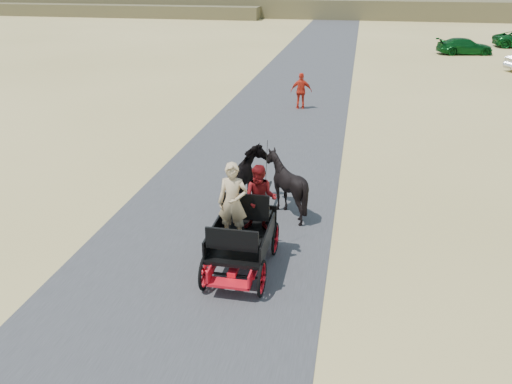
% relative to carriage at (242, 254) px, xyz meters
% --- Properties ---
extents(ground, '(140.00, 140.00, 0.00)m').
position_rel_carriage_xyz_m(ground, '(-1.08, 0.63, -0.36)').
color(ground, tan).
extents(road, '(6.00, 140.00, 0.01)m').
position_rel_carriage_xyz_m(road, '(-1.08, 0.63, -0.35)').
color(road, '#38383A').
rests_on(road, ground).
extents(ridge_far, '(140.00, 6.00, 2.40)m').
position_rel_carriage_xyz_m(ridge_far, '(-1.08, 62.63, 0.84)').
color(ridge_far, brown).
rests_on(ridge_far, ground).
extents(ridge_near, '(40.00, 4.00, 1.60)m').
position_rel_carriage_xyz_m(ridge_near, '(-31.08, 58.63, 0.44)').
color(ridge_near, brown).
rests_on(ridge_near, ground).
extents(carriage, '(1.30, 2.40, 0.72)m').
position_rel_carriage_xyz_m(carriage, '(0.00, 0.00, 0.00)').
color(carriage, black).
rests_on(carriage, ground).
extents(horse_left, '(0.91, 2.01, 1.70)m').
position_rel_carriage_xyz_m(horse_left, '(-0.55, 3.00, 0.49)').
color(horse_left, black).
rests_on(horse_left, ground).
extents(horse_right, '(1.37, 1.54, 1.70)m').
position_rel_carriage_xyz_m(horse_right, '(0.55, 3.00, 0.49)').
color(horse_right, black).
rests_on(horse_right, ground).
extents(driver_man, '(0.66, 0.43, 1.80)m').
position_rel_carriage_xyz_m(driver_man, '(-0.20, 0.05, 1.26)').
color(driver_man, tan).
rests_on(driver_man, carriage).
extents(passenger_woman, '(0.77, 0.60, 1.58)m').
position_rel_carriage_xyz_m(passenger_woman, '(0.30, 0.60, 1.15)').
color(passenger_woman, '#660C0F').
rests_on(passenger_woman, carriage).
extents(pedestrian, '(1.06, 0.55, 1.73)m').
position_rel_carriage_xyz_m(pedestrian, '(-0.36, 14.32, 0.50)').
color(pedestrian, red).
rests_on(pedestrian, ground).
extents(car_c, '(4.52, 2.55, 1.24)m').
position_rel_carriage_xyz_m(car_c, '(10.32, 33.46, 0.26)').
color(car_c, '#0C4C19').
rests_on(car_c, ground).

